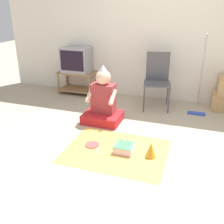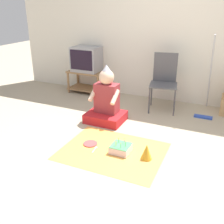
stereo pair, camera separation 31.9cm
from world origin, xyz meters
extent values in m
plane|color=tan|center=(0.00, 0.00, 0.00)|extent=(16.00, 16.00, 0.00)
cube|color=silver|center=(0.00, 2.08, 1.27)|extent=(6.40, 0.06, 2.55)
cube|color=#997047|center=(-1.65, 1.84, 0.42)|extent=(0.73, 0.43, 0.03)
cube|color=#997047|center=(-1.65, 1.84, 0.08)|extent=(0.73, 0.43, 0.02)
cylinder|color=#997047|center=(-1.98, 1.66, 0.22)|extent=(0.04, 0.04, 0.44)
cylinder|color=#997047|center=(-1.31, 1.66, 0.22)|extent=(0.04, 0.04, 0.44)
cylinder|color=#997047|center=(-1.98, 2.02, 0.22)|extent=(0.04, 0.04, 0.44)
cylinder|color=#997047|center=(-1.31, 2.02, 0.22)|extent=(0.04, 0.04, 0.44)
cube|color=#99999E|center=(-1.65, 1.84, 0.68)|extent=(0.53, 0.41, 0.47)
cube|color=black|center=(-1.65, 1.64, 0.69)|extent=(0.47, 0.01, 0.37)
cube|color=#4C4C51|center=(-0.01, 1.50, 0.45)|extent=(0.51, 0.50, 0.02)
cube|color=#4C4C51|center=(-0.05, 1.70, 0.69)|extent=(0.39, 0.09, 0.50)
cylinder|color=#4C4C51|center=(-0.17, 1.28, 0.22)|extent=(0.02, 0.02, 0.45)
cylinder|color=#4C4C51|center=(0.22, 1.35, 0.22)|extent=(0.02, 0.02, 0.45)
cylinder|color=#4C4C51|center=(-0.24, 1.65, 0.22)|extent=(0.02, 0.02, 0.45)
cylinder|color=#4C4C51|center=(0.15, 1.72, 0.22)|extent=(0.02, 0.02, 0.45)
cube|color=#2D4CB2|center=(0.68, 1.46, 0.01)|extent=(0.28, 0.09, 0.03)
cylinder|color=#B7B7BC|center=(0.68, 1.70, 0.66)|extent=(0.03, 0.51, 1.27)
cube|color=red|center=(-0.69, 0.70, 0.07)|extent=(0.56, 0.47, 0.14)
cube|color=#993338|center=(-0.69, 0.75, 0.36)|extent=(0.35, 0.21, 0.45)
sphere|color=beige|center=(-0.69, 0.75, 0.69)|extent=(0.23, 0.23, 0.23)
cone|color=silver|center=(-0.69, 0.75, 0.83)|extent=(0.12, 0.12, 0.09)
cylinder|color=beige|center=(-0.87, 0.65, 0.44)|extent=(0.06, 0.24, 0.19)
cylinder|color=beige|center=(-0.51, 0.65, 0.44)|extent=(0.06, 0.24, 0.19)
cube|color=#EFA84C|center=(-0.23, -0.06, 0.00)|extent=(1.25, 0.97, 0.01)
cube|color=silver|center=(-0.13, -0.04, 0.05)|extent=(0.23, 0.23, 0.09)
cube|color=#4CB266|center=(-0.13, -0.04, 0.10)|extent=(0.23, 0.23, 0.01)
cylinder|color=#66C666|center=(-0.06, -0.04, 0.12)|extent=(0.01, 0.01, 0.06)
sphere|color=#FFCC4C|center=(-0.06, -0.04, 0.16)|extent=(0.01, 0.01, 0.01)
cylinder|color=#E58CCC|center=(-0.10, 0.02, 0.12)|extent=(0.01, 0.01, 0.06)
sphere|color=#FFCC4C|center=(-0.10, 0.02, 0.16)|extent=(0.01, 0.01, 0.01)
cylinder|color=#66C666|center=(-0.17, 0.00, 0.12)|extent=(0.01, 0.01, 0.06)
sphere|color=#FFCC4C|center=(-0.17, 0.00, 0.16)|extent=(0.01, 0.01, 0.01)
cylinder|color=yellow|center=(-0.17, -0.08, 0.12)|extent=(0.01, 0.01, 0.06)
sphere|color=#FFCC4C|center=(-0.17, -0.08, 0.16)|extent=(0.01, 0.01, 0.01)
cylinder|color=#66C666|center=(-0.10, -0.10, 0.12)|extent=(0.01, 0.01, 0.06)
sphere|color=#FFCC4C|center=(-0.10, -0.10, 0.16)|extent=(0.01, 0.01, 0.01)
cone|color=gold|center=(0.21, -0.06, 0.10)|extent=(0.13, 0.13, 0.19)
cylinder|color=#D84C4C|center=(-0.56, -0.03, 0.01)|extent=(0.18, 0.18, 0.01)
ellipsoid|color=white|center=(-0.45, -0.09, 0.01)|extent=(0.04, 0.05, 0.01)
cube|color=white|center=(-0.44, -0.16, 0.01)|extent=(0.02, 0.10, 0.01)
camera|label=1|loc=(0.63, -2.74, 1.71)|focal=42.00mm
camera|label=2|loc=(0.92, -2.62, 1.71)|focal=42.00mm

